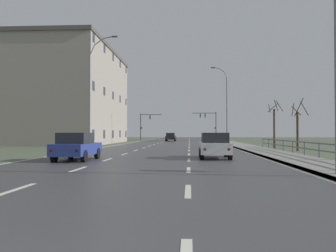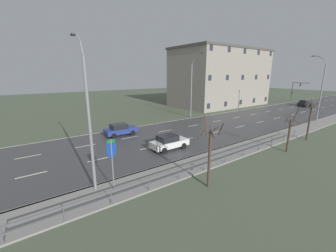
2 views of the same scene
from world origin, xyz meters
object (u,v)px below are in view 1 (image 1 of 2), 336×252
at_px(street_lamp_midground, 226,106).
at_px(car_mid_centre, 77,146).
at_px(car_far_right, 215,145).
at_px(brick_building, 69,97).
at_px(traffic_signal_left, 144,123).
at_px(traffic_signal_right, 210,121).
at_px(street_lamp_left_bank, 92,94).
at_px(car_far_left, 171,137).
at_px(street_lamp_foreground, 333,33).

xyz_separation_m(street_lamp_midground, car_mid_centre, (-11.43, -30.33, -4.49)).
height_order(car_mid_centre, car_far_right, same).
height_order(car_far_right, brick_building, brick_building).
bearing_deg(car_mid_centre, street_lamp_midground, 70.26).
xyz_separation_m(traffic_signal_left, brick_building, (-8.37, -22.76, 3.23)).
height_order(traffic_signal_right, brick_building, brick_building).
height_order(traffic_signal_left, car_mid_centre, traffic_signal_left).
bearing_deg(street_lamp_midground, traffic_signal_right, 91.88).
xyz_separation_m(traffic_signal_right, car_far_right, (-2.75, -53.28, -3.31)).
bearing_deg(street_lamp_midground, traffic_signal_left, 120.53).
bearing_deg(street_lamp_left_bank, brick_building, 115.63).
distance_m(street_lamp_midground, car_far_left, 19.68).
distance_m(street_lamp_foreground, traffic_signal_left, 63.57).
bearing_deg(car_mid_centre, traffic_signal_right, 80.07).
bearing_deg(street_lamp_foreground, street_lamp_midground, 89.99).
bearing_deg(car_far_right, brick_building, 123.01).
bearing_deg(traffic_signal_right, car_far_left, -134.46).
bearing_deg(car_mid_centre, car_far_left, 87.53).
height_order(car_far_right, car_far_left, same).
relative_size(street_lamp_left_bank, traffic_signal_left, 2.00).
distance_m(street_lamp_foreground, street_lamp_left_bank, 26.81).
bearing_deg(car_far_left, car_far_right, -82.21).
height_order(street_lamp_left_bank, car_far_left, street_lamp_left_bank).
xyz_separation_m(traffic_signal_right, car_mid_centre, (-10.61, -55.38, -3.31)).
distance_m(traffic_signal_right, traffic_signal_left, 13.75).
xyz_separation_m(traffic_signal_left, car_mid_centre, (3.13, -55.01, -2.91)).
bearing_deg(street_lamp_foreground, car_far_left, 99.02).
relative_size(street_lamp_left_bank, car_far_right, 2.75).
distance_m(street_lamp_left_bank, car_far_left, 32.92).
relative_size(street_lamp_left_bank, car_mid_centre, 2.74).
bearing_deg(street_lamp_midground, street_lamp_foreground, -90.01).
relative_size(street_lamp_midground, car_mid_centre, 2.61).
relative_size(street_lamp_midground, car_far_left, 2.60).
xyz_separation_m(street_lamp_midground, street_lamp_left_bank, (-14.87, -14.87, 0.20)).
relative_size(car_far_left, brick_building, 0.17).
xyz_separation_m(street_lamp_foreground, car_mid_centre, (-11.43, 6.86, -4.30)).
xyz_separation_m(street_lamp_left_bank, traffic_signal_left, (0.31, 39.56, -1.78)).
bearing_deg(brick_building, traffic_signal_left, 69.81).
relative_size(car_far_right, brick_building, 0.17).
relative_size(street_lamp_foreground, car_far_right, 2.53).
bearing_deg(car_far_right, street_lamp_left_bank, 130.56).
xyz_separation_m(street_lamp_foreground, car_far_left, (-8.62, 54.29, -4.30)).
bearing_deg(street_lamp_left_bank, street_lamp_midground, 45.01).
height_order(street_lamp_foreground, car_mid_centre, street_lamp_foreground).
xyz_separation_m(car_mid_centre, brick_building, (-11.50, 32.25, 6.14)).
bearing_deg(street_lamp_midground, car_mid_centre, -110.65).
bearing_deg(brick_building, traffic_signal_right, 46.30).
bearing_deg(car_far_left, street_lamp_midground, -61.82).
bearing_deg(traffic_signal_left, car_mid_centre, -86.74).
bearing_deg(traffic_signal_left, brick_building, -110.19).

